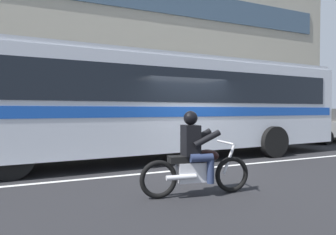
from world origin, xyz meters
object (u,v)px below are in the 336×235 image
at_px(motorcycle_with_rider, 196,160).
at_px(fire_hydrant, 186,133).
at_px(parked_sedan_curbside, 331,125).
at_px(transit_bus, 160,100).

relative_size(motorcycle_with_rider, fire_hydrant, 2.84).
bearing_deg(motorcycle_with_rider, parked_sedan_curbside, 26.37).
xyz_separation_m(motorcycle_with_rider, fire_hydrant, (3.43, 7.09, -0.14)).
xyz_separation_m(transit_bus, parked_sedan_curbside, (9.82, 1.39, -1.03)).
distance_m(transit_bus, parked_sedan_curbside, 9.97).
distance_m(transit_bus, fire_hydrant, 4.33).
height_order(transit_bus, motorcycle_with_rider, transit_bus).
bearing_deg(transit_bus, parked_sedan_curbside, 8.04).
bearing_deg(motorcycle_with_rider, transit_bus, 77.79).
distance_m(parked_sedan_curbside, fire_hydrant, 7.46).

